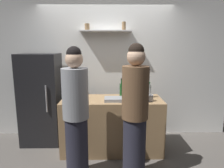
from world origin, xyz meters
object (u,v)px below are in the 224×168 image
Objects in this scene: baking_pan at (115,99)px; person_brown_jacket at (135,114)px; wine_bottle_dark_glass at (143,96)px; refrigerator at (41,99)px; wine_bottle_green_glass at (122,90)px; utensil_holder at (150,98)px; water_bottle_plastic at (149,91)px; person_grey_hoodie at (76,114)px.

baking_pan is 0.69m from person_brown_jacket.
refrigerator is at bearing 161.87° from wine_bottle_dark_glass.
wine_bottle_green_glass is 0.51m from wine_bottle_dark_glass.
refrigerator is 5.52× the size of wine_bottle_dark_glass.
refrigerator is 0.90× the size of person_brown_jacket.
baking_pan is at bearing 176.89° from utensil_holder.
person_brown_jacket reaches higher than wine_bottle_green_glass.
refrigerator is 1.92m from water_bottle_plastic.
person_brown_jacket is at bearing -116.59° from utensil_holder.
person_brown_jacket is at bearing -110.44° from wine_bottle_dark_glass.
refrigerator is 1.93m from utensil_holder.
water_bottle_plastic is at bearing -10.07° from wine_bottle_green_glass.
wine_bottle_dark_glass reaches higher than baking_pan.
wine_bottle_dark_glass is (-0.12, -0.10, 0.06)m from utensil_holder.
water_bottle_plastic is at bearing 66.73° from wine_bottle_dark_glass.
refrigerator is 6.17× the size of water_bottle_plastic.
refrigerator is 5.16× the size of wine_bottle_green_glass.
utensil_holder is at bearing -3.11° from baking_pan.
utensil_holder is 0.24m from water_bottle_plastic.
refrigerator is 1.85m from wine_bottle_dark_glass.
baking_pan is 1.08× the size of wine_bottle_green_glass.
water_bottle_plastic is (1.89, -0.24, 0.20)m from refrigerator.
person_grey_hoodie reaches higher than refrigerator.
utensil_holder is 0.12× the size of person_brown_jacket.
refrigerator is 1.40m from baking_pan.
person_grey_hoodie is (-0.96, -0.46, -0.13)m from wine_bottle_dark_glass.
baking_pan is at bearing -18.63° from refrigerator.
water_bottle_plastic is (0.45, -0.08, -0.00)m from wine_bottle_green_glass.
wine_bottle_green_glass is at bearing -29.54° from person_brown_jacket.
person_grey_hoodie is at bearing 48.77° from person_brown_jacket.
person_brown_jacket is (-0.33, -0.85, -0.12)m from water_bottle_plastic.
water_bottle_plastic is 0.15× the size of person_brown_jacket.
wine_bottle_green_glass reaches higher than wine_bottle_dark_glass.
refrigerator is at bearing 165.71° from utensil_holder.
person_grey_hoodie reaches higher than wine_bottle_green_glass.
wine_bottle_green_glass is 0.18× the size of person_brown_jacket.
baking_pan is 1.56× the size of utensil_holder.
person_grey_hoodie reaches higher than baking_pan.
baking_pan is at bearing 163.44° from wine_bottle_dark_glass.
baking_pan is 0.61m from water_bottle_plastic.
water_bottle_plastic is at bearing 19.46° from baking_pan.
water_bottle_plastic is at bearing -7.37° from refrigerator.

